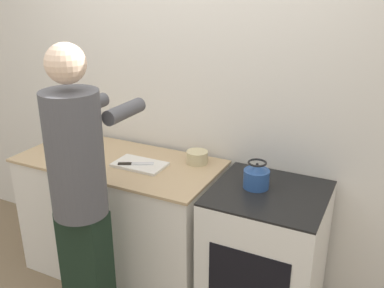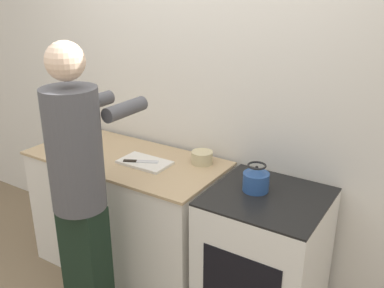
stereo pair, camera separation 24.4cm
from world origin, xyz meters
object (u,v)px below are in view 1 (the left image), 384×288
at_px(person, 80,189).
at_px(knife, 135,164).
at_px(kettle, 256,177).
at_px(bowl_prep, 79,151).
at_px(oven, 264,257).
at_px(canister_jar, 59,136).
at_px(cutting_board, 140,165).

bearing_deg(person, knife, 89.25).
bearing_deg(person, kettle, 35.85).
relative_size(person, bowl_prep, 11.91).
bearing_deg(knife, oven, -24.00).
height_order(oven, person, person).
distance_m(knife, canister_jar, 0.72).
distance_m(cutting_board, knife, 0.03).
height_order(knife, kettle, kettle).
bearing_deg(bowl_prep, oven, 1.96).
bearing_deg(kettle, canister_jar, 179.17).
height_order(cutting_board, canister_jar, canister_jar).
height_order(kettle, bowl_prep, kettle).
xyz_separation_m(kettle, bowl_prep, (-1.25, -0.07, -0.04)).
bearing_deg(oven, knife, -177.32).
relative_size(cutting_board, kettle, 2.09).
distance_m(oven, canister_jar, 1.67).
bearing_deg(knife, bowl_prep, 153.89).
distance_m(kettle, canister_jar, 1.50).
bearing_deg(oven, bowl_prep, -178.04).
xyz_separation_m(person, canister_jar, (-0.70, 0.60, -0.01)).
bearing_deg(kettle, bowl_prep, -176.84).
xyz_separation_m(oven, canister_jar, (-1.59, 0.05, 0.51)).
height_order(knife, canister_jar, canister_jar).
distance_m(knife, kettle, 0.80).
bearing_deg(cutting_board, person, -92.92).
xyz_separation_m(oven, bowl_prep, (-1.33, -0.05, 0.47)).
distance_m(cutting_board, bowl_prep, 0.48).
xyz_separation_m(oven, knife, (-0.88, -0.04, 0.46)).
xyz_separation_m(cutting_board, bowl_prep, (-0.47, -0.03, 0.02)).
height_order(cutting_board, knife, knife).
bearing_deg(oven, person, -147.97).
bearing_deg(cutting_board, kettle, 2.89).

